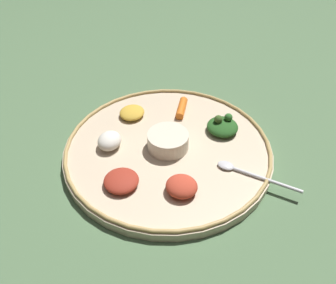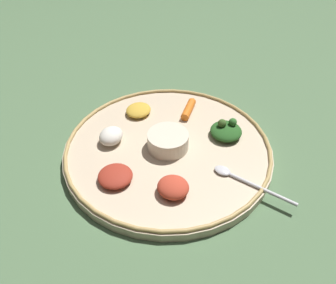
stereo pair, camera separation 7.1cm
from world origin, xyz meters
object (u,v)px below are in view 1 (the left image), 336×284
Objects in this scene: center_bowl at (168,140)px; spoon at (245,172)px; greens_pile at (223,126)px; carrot_near_spoon at (182,107)px.

center_bowl reaches higher than spoon.
greens_pile is (0.07, -0.11, -0.01)m from center_bowl.
greens_pile reaches higher than center_bowl.
greens_pile is at bearing 19.75° from spoon.
center_bowl is at bearing 69.97° from spoon.
spoon is 1.80× the size of greens_pile.
greens_pile reaches higher than spoon.
spoon is at bearing -144.03° from carrot_near_spoon.
spoon is 0.14m from greens_pile.
carrot_near_spoon is at bearing -7.01° from center_bowl.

